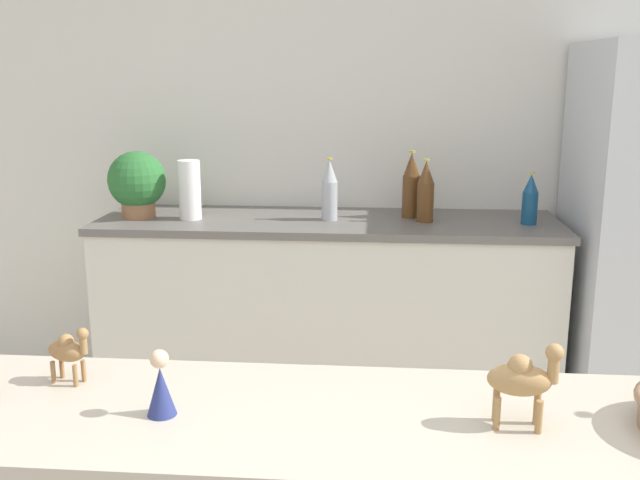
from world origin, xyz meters
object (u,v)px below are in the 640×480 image
Objects in this scene: back_bottle_3 at (411,186)px; camel_figurine at (523,378)px; back_bottle_1 at (530,200)px; camel_figurine_second at (68,350)px; potted_plant at (137,183)px; back_bottle_0 at (426,192)px; paper_towel_roll at (190,190)px; wise_man_figurine_purple at (161,387)px; back_bottle_2 at (329,190)px.

camel_figurine is (0.10, -2.14, -0.01)m from back_bottle_3.
back_bottle_1 is 1.95× the size of camel_figurine_second.
back_bottle_0 is (1.33, 0.01, -0.03)m from potted_plant.
paper_towel_roll reaches higher than wise_man_figurine_purple.
paper_towel_roll is 0.64m from back_bottle_2.
back_bottle_0 reaches higher than camel_figurine.
back_bottle_0 reaches higher than camel_figurine_second.
camel_figurine is (-0.42, -2.02, 0.03)m from back_bottle_1.
back_bottle_1 is (1.54, 0.01, -0.03)m from paper_towel_roll.
back_bottle_1 is 2.29m from wise_man_figurine_purple.
back_bottle_2 is at bearing 3.27° from paper_towel_roll.
back_bottle_3 is 2.61× the size of camel_figurine_second.
potted_plant is 2.17m from wise_man_figurine_purple.
back_bottle_0 is 1.81× the size of camel_figurine.
back_bottle_2 is (0.64, 0.04, 0.00)m from paper_towel_roll.
back_bottle_2 reaches higher than back_bottle_1.
paper_towel_roll is at bearing 97.72° from camel_figurine_second.
wise_man_figurine_purple is at bearing -179.34° from camel_figurine.
back_bottle_3 is at bearing 13.62° from back_bottle_2.
back_bottle_1 is 1.87× the size of wise_man_figurine_purple.
potted_plant is 1.28m from back_bottle_3.
potted_plant is at bearing -175.27° from back_bottle_3.
back_bottle_0 is at bearing 178.00° from back_bottle_1.
back_bottle_3 reaches higher than back_bottle_2.
paper_towel_roll is 1.54m from back_bottle_1.
back_bottle_1 is 0.81× the size of back_bottle_2.
wise_man_figurine_purple is (0.74, -2.04, -0.06)m from potted_plant.
back_bottle_0 is at bearing -0.95° from back_bottle_2.
potted_plant is 2.48× the size of wise_man_figurine_purple.
wise_man_figurine_purple is (0.48, -2.02, -0.03)m from paper_towel_roll.
back_bottle_1 is (0.46, -0.02, -0.03)m from back_bottle_0.
back_bottle_0 reaches higher than paper_towel_roll.
back_bottle_0 and back_bottle_2 have the same top height.
potted_plant reaches higher than camel_figurine_second.
wise_man_figurine_purple is (-0.60, -2.05, -0.03)m from back_bottle_0.
back_bottle_3 reaches higher than paper_towel_roll.
potted_plant is 1.79m from back_bottle_1.
back_bottle_2 is 2.29× the size of wise_man_figurine_purple.
back_bottle_2 is at bearing 78.73° from camel_figurine_second.
back_bottle_1 is at bearing -2.00° from back_bottle_0.
back_bottle_3 is at bearing 7.15° from paper_towel_roll.
potted_plant reaches higher than camel_figurine.
potted_plant is 0.99× the size of back_bottle_3.
paper_towel_roll is 0.95× the size of back_bottle_0.
camel_figurine_second is at bearing 172.49° from camel_figurine.
paper_towel_roll is 1.08m from back_bottle_0.
back_bottle_0 reaches higher than back_bottle_1.
paper_towel_roll is at bearing -179.50° from back_bottle_1.
back_bottle_2 is 2.06m from wise_man_figurine_purple.
back_bottle_2 is 0.39m from back_bottle_3.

